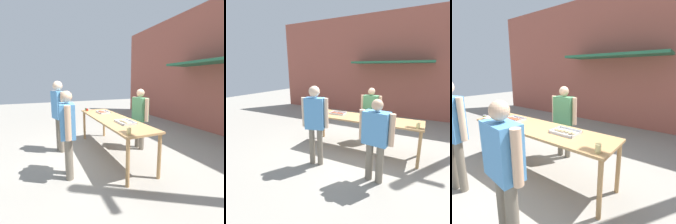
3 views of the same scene
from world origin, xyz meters
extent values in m
plane|color=gray|center=(0.00, 0.00, 0.00)|extent=(24.00, 24.00, 0.00)
cube|color=#2D704C|center=(0.00, 3.45, 2.40)|extent=(3.20, 1.00, 0.08)
cube|color=tan|center=(0.00, 0.00, 0.89)|extent=(2.94, 0.79, 0.04)
cylinder|color=tan|center=(-1.41, -0.33, 0.44)|extent=(0.07, 0.07, 0.87)
cylinder|color=tan|center=(1.41, -0.33, 0.44)|extent=(0.07, 0.07, 0.87)
cylinder|color=tan|center=(-1.41, 0.33, 0.44)|extent=(0.07, 0.07, 0.87)
cylinder|color=tan|center=(1.41, 0.33, 0.44)|extent=(0.07, 0.07, 0.87)
cube|color=silver|center=(-0.75, 0.06, 0.91)|extent=(0.43, 0.30, 0.01)
cube|color=silver|center=(-0.75, -0.09, 0.94)|extent=(0.43, 0.01, 0.03)
cube|color=silver|center=(-0.75, 0.20, 0.94)|extent=(0.43, 0.01, 0.03)
cube|color=silver|center=(-0.96, 0.06, 0.94)|extent=(0.01, 0.30, 0.03)
cube|color=silver|center=(-0.54, 0.06, 0.94)|extent=(0.01, 0.30, 0.03)
cylinder|color=brown|center=(-0.92, 0.05, 0.93)|extent=(0.04, 0.14, 0.03)
cylinder|color=brown|center=(-0.87, 0.06, 0.93)|extent=(0.04, 0.12, 0.03)
cylinder|color=brown|center=(-0.83, 0.05, 0.93)|extent=(0.03, 0.14, 0.02)
cylinder|color=brown|center=(-0.78, 0.06, 0.93)|extent=(0.04, 0.15, 0.02)
cylinder|color=brown|center=(-0.73, 0.05, 0.93)|extent=(0.04, 0.14, 0.02)
cylinder|color=brown|center=(-0.68, 0.06, 0.93)|extent=(0.03, 0.14, 0.03)
cylinder|color=brown|center=(-0.63, 0.07, 0.93)|extent=(0.04, 0.11, 0.02)
cylinder|color=brown|center=(-0.58, 0.05, 0.93)|extent=(0.03, 0.14, 0.02)
cube|color=silver|center=(0.58, 0.06, 0.91)|extent=(0.47, 0.32, 0.01)
cube|color=silver|center=(0.58, -0.10, 0.94)|extent=(0.47, 0.01, 0.03)
cube|color=silver|center=(0.58, 0.21, 0.94)|extent=(0.47, 0.01, 0.03)
cube|color=silver|center=(0.35, 0.06, 0.94)|extent=(0.01, 0.32, 0.03)
cube|color=silver|center=(0.81, 0.06, 0.94)|extent=(0.01, 0.32, 0.03)
ellipsoid|color=#D6B77F|center=(0.40, 0.06, 0.94)|extent=(0.06, 0.12, 0.05)
ellipsoid|color=#D6B77F|center=(0.47, 0.05, 0.95)|extent=(0.07, 0.12, 0.05)
ellipsoid|color=#D6B77F|center=(0.54, 0.05, 0.94)|extent=(0.07, 0.11, 0.05)
ellipsoid|color=#D6B77F|center=(0.61, 0.06, 0.94)|extent=(0.06, 0.12, 0.05)
ellipsoid|color=#D6B77F|center=(0.69, 0.05, 0.95)|extent=(0.08, 0.12, 0.06)
ellipsoid|color=#D6B77F|center=(0.76, 0.05, 0.94)|extent=(0.08, 0.13, 0.05)
cylinder|color=#567A38|center=(-1.34, -0.28, 0.95)|extent=(0.06, 0.06, 0.08)
cylinder|color=#B2B2B7|center=(-1.34, -0.28, 0.99)|extent=(0.06, 0.06, 0.01)
cylinder|color=#B22319|center=(-1.25, -0.27, 0.95)|extent=(0.06, 0.06, 0.08)
cylinder|color=#B2B2B7|center=(-1.25, -0.27, 0.99)|extent=(0.06, 0.06, 0.01)
cylinder|color=#DBC67A|center=(1.33, -0.27, 0.97)|extent=(0.08, 0.08, 0.11)
cylinder|color=#756B5B|center=(-0.12, 0.81, 0.38)|extent=(0.13, 0.13, 0.77)
cylinder|color=#756B5B|center=(0.07, 0.83, 0.38)|extent=(0.13, 0.13, 0.77)
cube|color=#478456|center=(-0.03, 0.82, 1.07)|extent=(0.45, 0.27, 0.61)
sphere|color=#DBAD89|center=(-0.03, 0.82, 1.50)|extent=(0.21, 0.21, 0.21)
cylinder|color=#DBAD89|center=(-0.29, 0.80, 1.09)|extent=(0.10, 0.10, 0.58)
cylinder|color=#DBAD89|center=(0.23, 0.84, 1.09)|extent=(0.10, 0.10, 0.58)
cylinder|color=#756B5B|center=(-0.61, -1.13, 0.43)|extent=(0.12, 0.12, 0.87)
cylinder|color=#756B5B|center=(-0.79, -1.18, 0.43)|extent=(0.12, 0.12, 0.87)
cube|color=#5193D1|center=(-0.70, -1.16, 1.21)|extent=(0.46, 0.33, 0.69)
sphere|color=beige|center=(-0.70, -1.16, 1.69)|extent=(0.23, 0.23, 0.23)
cylinder|color=beige|center=(-0.45, -1.09, 1.22)|extent=(0.09, 0.09, 0.65)
cylinder|color=beige|center=(-0.94, -1.23, 1.22)|extent=(0.09, 0.09, 0.65)
cylinder|color=#756B5B|center=(0.76, -1.19, 0.39)|extent=(0.14, 0.14, 0.78)
cylinder|color=#756B5B|center=(0.55, -1.16, 0.39)|extent=(0.14, 0.14, 0.78)
cube|color=#5193D1|center=(0.66, -1.18, 1.09)|extent=(0.50, 0.31, 0.62)
sphere|color=#DBAD89|center=(0.66, -1.18, 1.52)|extent=(0.21, 0.21, 0.21)
cylinder|color=#DBAD89|center=(0.94, -1.21, 1.11)|extent=(0.11, 0.11, 0.59)
cylinder|color=#DBAD89|center=(0.37, -1.14, 1.11)|extent=(0.11, 0.11, 0.59)
camera|label=1|loc=(3.81, -1.67, 1.79)|focal=28.00mm
camera|label=2|loc=(1.40, -4.20, 2.16)|focal=28.00mm
camera|label=3|loc=(2.21, -2.15, 1.91)|focal=28.00mm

